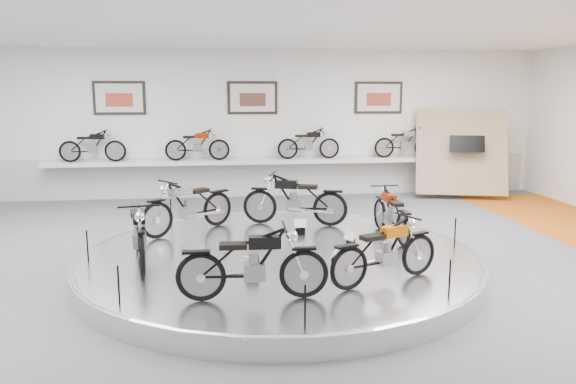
{
  "coord_description": "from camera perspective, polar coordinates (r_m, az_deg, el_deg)",
  "views": [
    {
      "loc": [
        -0.93,
        -8.39,
        2.86
      ],
      "look_at": [
        0.18,
        0.6,
        1.24
      ],
      "focal_mm": 35.0,
      "sensor_mm": 36.0,
      "label": 1
    }
  ],
  "objects": [
    {
      "name": "floor",
      "position": [
        8.91,
        -0.68,
        -8.59
      ],
      "size": [
        16.0,
        16.0,
        0.0
      ],
      "primitive_type": "plane",
      "color": "#555558",
      "rests_on": "ground"
    },
    {
      "name": "ceiling",
      "position": [
        8.51,
        -0.73,
        17.83
      ],
      "size": [
        16.0,
        16.0,
        0.0
      ],
      "primitive_type": "plane",
      "rotation": [
        3.14,
        0.0,
        0.0
      ],
      "color": "white",
      "rests_on": "wall_back"
    },
    {
      "name": "wall_back",
      "position": [
        15.44,
        -3.6,
        6.94
      ],
      "size": [
        16.0,
        0.0,
        16.0
      ],
      "primitive_type": "plane",
      "rotation": [
        1.57,
        0.0,
        0.0
      ],
      "color": "white",
      "rests_on": "floor"
    },
    {
      "name": "dado_band",
      "position": [
        15.57,
        -3.54,
        1.6
      ],
      "size": [
        15.68,
        0.04,
        1.1
      ],
      "primitive_type": "cube",
      "color": "#BCBCBA",
      "rests_on": "floor"
    },
    {
      "name": "display_platform",
      "position": [
        9.15,
        -0.89,
        -7.1
      ],
      "size": [
        6.4,
        6.4,
        0.3
      ],
      "primitive_type": "cylinder",
      "color": "silver",
      "rests_on": "floor"
    },
    {
      "name": "platform_rim",
      "position": [
        9.11,
        -0.89,
        -6.38
      ],
      "size": [
        6.4,
        6.4,
        0.1
      ],
      "primitive_type": "torus",
      "color": "#B2B2BA",
      "rests_on": "display_platform"
    },
    {
      "name": "shelf",
      "position": [
        15.23,
        -3.49,
        3.11
      ],
      "size": [
        11.0,
        0.55,
        0.1
      ],
      "primitive_type": "cube",
      "color": "silver",
      "rests_on": "wall_back"
    },
    {
      "name": "poster_left",
      "position": [
        15.56,
        -16.77,
        9.14
      ],
      "size": [
        1.35,
        0.06,
        0.88
      ],
      "primitive_type": "cube",
      "color": "beige",
      "rests_on": "wall_back"
    },
    {
      "name": "poster_center",
      "position": [
        15.37,
        -3.62,
        9.53
      ],
      "size": [
        1.35,
        0.06,
        0.88
      ],
      "primitive_type": "cube",
      "color": "beige",
      "rests_on": "wall_back"
    },
    {
      "name": "poster_right",
      "position": [
        15.97,
        9.19,
        9.45
      ],
      "size": [
        1.35,
        0.06,
        0.88
      ],
      "primitive_type": "cube",
      "color": "beige",
      "rests_on": "wall_back"
    },
    {
      "name": "display_panel",
      "position": [
        15.97,
        17.17,
        3.91
      ],
      "size": [
        2.56,
        1.52,
        2.3
      ],
      "primitive_type": "cube",
      "rotation": [
        -0.35,
        0.0,
        -0.26
      ],
      "color": "tan",
      "rests_on": "floor"
    },
    {
      "name": "shelf_bike_a",
      "position": [
        15.5,
        -19.24,
        4.24
      ],
      "size": [
        1.22,
        0.43,
        0.73
      ],
      "primitive_type": null,
      "color": "black",
      "rests_on": "shelf"
    },
    {
      "name": "shelf_bike_b",
      "position": [
        15.17,
        -9.19,
        4.55
      ],
      "size": [
        1.22,
        0.43,
        0.73
      ],
      "primitive_type": null,
      "color": "#891D00",
      "rests_on": "shelf"
    },
    {
      "name": "shelf_bike_c",
      "position": [
        15.35,
        2.11,
        4.74
      ],
      "size": [
        1.22,
        0.43,
        0.73
      ],
      "primitive_type": null,
      "color": "black",
      "rests_on": "shelf"
    },
    {
      "name": "shelf_bike_d",
      "position": [
        16.0,
        11.73,
        4.76
      ],
      "size": [
        1.22,
        0.43,
        0.73
      ],
      "primitive_type": null,
      "color": "#9D9EA2",
      "rests_on": "shelf"
    },
    {
      "name": "bike_a",
      "position": [
        10.09,
        10.44,
        -2.12
      ],
      "size": [
        0.6,
        1.54,
        0.89
      ],
      "primitive_type": null,
      "rotation": [
        0.0,
        0.0,
        1.61
      ],
      "color": "#891D00",
      "rests_on": "display_platform"
    },
    {
      "name": "bike_b",
      "position": [
        10.88,
        0.68,
        -0.71
      ],
      "size": [
        1.84,
        1.09,
        1.02
      ],
      "primitive_type": null,
      "rotation": [
        0.0,
        0.0,
        2.85
      ],
      "color": "black",
      "rests_on": "display_platform"
    },
    {
      "name": "bike_c",
      "position": [
        10.49,
        -10.1,
        -1.33
      ],
      "size": [
        1.71,
        1.54,
        1.0
      ],
      "primitive_type": null,
      "rotation": [
        0.0,
        0.0,
        3.82
      ],
      "color": "#9D9EA2",
      "rests_on": "display_platform"
    },
    {
      "name": "bike_d",
      "position": [
        8.68,
        -14.93,
        -3.96
      ],
      "size": [
        0.89,
        1.77,
        0.99
      ],
      "primitive_type": null,
      "rotation": [
        0.0,
        0.0,
        4.89
      ],
      "color": "black",
      "rests_on": "display_platform"
    },
    {
      "name": "bike_e",
      "position": [
        7.0,
        -3.61,
        -7.22
      ],
      "size": [
        1.63,
        0.62,
        0.95
      ],
      "primitive_type": null,
      "rotation": [
        0.0,
        0.0,
        6.25
      ],
      "color": "black",
      "rests_on": "display_platform"
    },
    {
      "name": "bike_f",
      "position": [
        7.73,
        9.86,
        -5.88
      ],
      "size": [
        1.61,
        1.1,
        0.9
      ],
      "primitive_type": null,
      "rotation": [
        0.0,
        0.0,
        6.69
      ],
      "color": "#BE5A03",
      "rests_on": "display_platform"
    }
  ]
}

